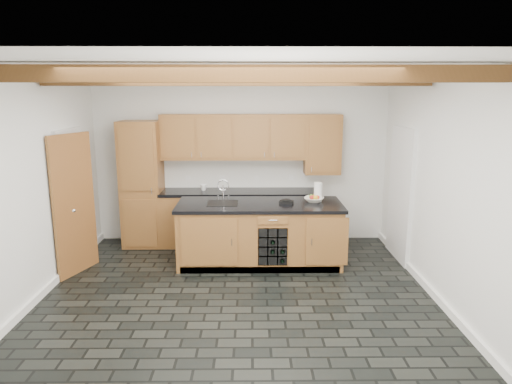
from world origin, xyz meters
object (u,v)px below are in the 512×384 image
kitchen_scale (286,202)px  paper_towel (318,192)px  island (260,233)px  fruit_bowl (314,200)px

kitchen_scale → paper_towel: paper_towel is taller
island → fruit_bowl: (0.82, 0.10, 0.50)m
island → paper_towel: 1.08m
kitchen_scale → fruit_bowl: size_ratio=0.76×
kitchen_scale → paper_towel: size_ratio=0.78×
kitchen_scale → paper_towel: 0.53m
paper_towel → island: bearing=-170.7°
island → kitchen_scale: (0.39, -0.01, 0.49)m
fruit_bowl → paper_towel: (0.06, 0.04, 0.11)m
fruit_bowl → paper_towel: bearing=35.3°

